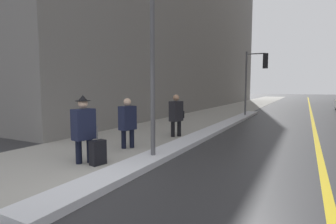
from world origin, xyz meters
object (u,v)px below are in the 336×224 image
at_px(rolling_suitcase, 98,153).
at_px(lamp_post, 153,49).
at_px(pedestrian_with_shoulder_bag, 176,114).
at_px(pedestrian_nearside, 84,126).
at_px(traffic_light_near, 257,70).
at_px(pedestrian_in_glasses, 128,121).

bearing_deg(rolling_suitcase, lamp_post, 145.69).
height_order(pedestrian_with_shoulder_bag, rolling_suitcase, pedestrian_with_shoulder_bag).
bearing_deg(lamp_post, pedestrian_nearside, -143.57).
bearing_deg(traffic_light_near, pedestrian_nearside, -108.07).
bearing_deg(traffic_light_near, lamp_post, -102.14).
distance_m(traffic_light_near, pedestrian_with_shoulder_bag, 8.52).
bearing_deg(pedestrian_with_shoulder_bag, lamp_post, 26.94).
relative_size(lamp_post, rolling_suitcase, 4.87).
bearing_deg(lamp_post, rolling_suitcase, -135.48).
bearing_deg(pedestrian_with_shoulder_bag, rolling_suitcase, 10.31).
bearing_deg(pedestrian_nearside, lamp_post, 137.60).
bearing_deg(pedestrian_nearside, pedestrian_with_shoulder_bag, -174.95).
xyz_separation_m(traffic_light_near, pedestrian_nearside, (-2.04, -12.31, -2.03)).
relative_size(traffic_light_near, pedestrian_in_glasses, 2.65).
relative_size(pedestrian_nearside, rolling_suitcase, 1.76).
bearing_deg(lamp_post, traffic_light_near, 86.54).
bearing_deg(pedestrian_nearside, traffic_light_near, -178.22).
bearing_deg(rolling_suitcase, pedestrian_in_glasses, -155.70).
bearing_deg(pedestrian_in_glasses, traffic_light_near, -179.88).
bearing_deg(pedestrian_in_glasses, rolling_suitcase, 24.30).
relative_size(lamp_post, pedestrian_with_shoulder_bag, 2.90).
height_order(traffic_light_near, pedestrian_with_shoulder_bag, traffic_light_near).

